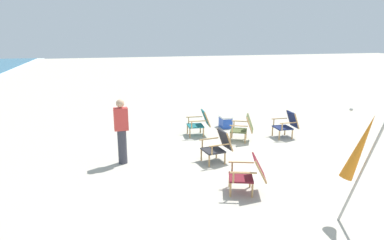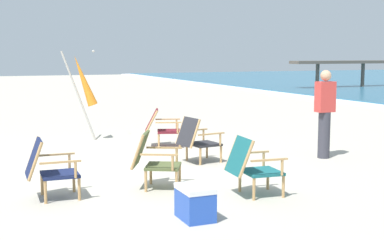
% 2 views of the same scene
% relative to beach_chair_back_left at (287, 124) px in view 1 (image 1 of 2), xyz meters
% --- Properties ---
extents(ground_plane, '(80.00, 80.00, 0.00)m').
position_rel_beach_chair_back_left_xyz_m(ground_plane, '(-1.92, 1.52, -0.43)').
color(ground_plane, '#B7AF9E').
extents(beach_chair_back_left, '(0.61, 0.70, 0.81)m').
position_rel_beach_chair_back_left_xyz_m(beach_chair_back_left, '(0.00, 0.00, 0.00)').
color(beach_chair_back_left, '#19234C').
rests_on(beach_chair_back_left, ground).
extents(beach_chair_front_left, '(0.66, 0.76, 0.81)m').
position_rel_beach_chair_back_left_xyz_m(beach_chair_front_left, '(-1.45, 2.77, -0.00)').
color(beach_chair_front_left, '#28282D').
rests_on(beach_chair_front_left, ground).
extents(beach_chair_back_right, '(0.64, 0.74, 0.81)m').
position_rel_beach_chair_back_left_xyz_m(beach_chair_back_right, '(0.90, 2.57, -0.00)').
color(beach_chair_back_right, '#196066').
rests_on(beach_chair_back_right, ground).
extents(beach_chair_front_right, '(0.82, 0.86, 0.82)m').
position_rel_beach_chair_back_left_xyz_m(beach_chair_front_right, '(-0.02, 1.47, 0.00)').
color(beach_chair_front_right, '#515B33').
rests_on(beach_chair_front_right, ground).
extents(beach_chair_far_center, '(0.78, 0.89, 0.79)m').
position_rel_beach_chair_back_left_xyz_m(beach_chair_far_center, '(-3.24, 2.73, -0.01)').
color(beach_chair_far_center, maroon).
rests_on(beach_chair_far_center, ground).
extents(umbrella_furled_orange, '(0.32, 0.79, 2.02)m').
position_rel_beach_chair_back_left_xyz_m(umbrella_furled_orange, '(-4.69, 1.42, 0.89)').
color(umbrella_furled_orange, '#B7B2A8').
rests_on(umbrella_furled_orange, ground).
extents(person_near_chairs, '(0.22, 0.34, 1.63)m').
position_rel_beach_chair_back_left_xyz_m(person_near_chairs, '(-0.93, 5.11, 0.41)').
color(person_near_chairs, '#383842').
rests_on(person_near_chairs, ground).
extents(cooler_box, '(0.49, 0.35, 0.40)m').
position_rel_beach_chair_back_left_xyz_m(cooler_box, '(1.58, 1.45, -0.23)').
color(cooler_box, blue).
rests_on(cooler_box, ground).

